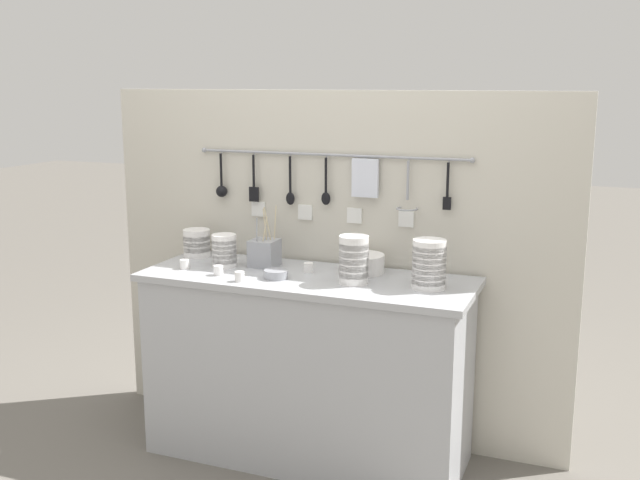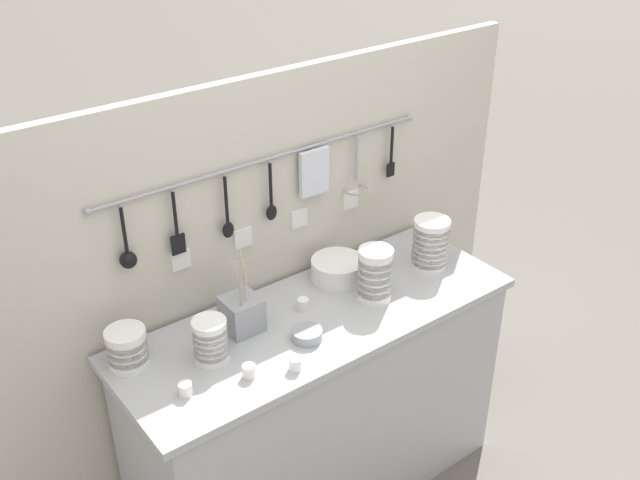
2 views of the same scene
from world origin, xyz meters
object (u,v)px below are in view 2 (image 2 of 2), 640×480
object	(u,v)px
bowl_stack_tall_left	(127,348)
bowl_stack_back_corner	(430,243)
plate_stack	(338,269)
cup_edge_near	(185,389)
bowl_stack_wide_centre	(375,274)
bowl_stack_nested_right	(210,340)
cup_front_left	(249,371)
steel_mixing_bowl	(307,334)
cup_back_right	(295,364)
cup_mid_row	(303,304)
cutlery_caddy	(242,313)

from	to	relation	value
bowl_stack_tall_left	bowl_stack_back_corner	distance (m)	1.19
plate_stack	cup_edge_near	xyz separation A→B (m)	(-0.77, -0.23, -0.02)
bowl_stack_wide_centre	bowl_stack_nested_right	xyz separation A→B (m)	(-0.65, 0.05, -0.03)
plate_stack	cup_edge_near	distance (m)	0.81
cup_front_left	bowl_stack_tall_left	bearing A→B (deg)	134.29
steel_mixing_bowl	cup_back_right	bearing A→B (deg)	-139.63
bowl_stack_wide_centre	cup_mid_row	xyz separation A→B (m)	(-0.25, 0.10, -0.08)
bowl_stack_tall_left	bowl_stack_nested_right	world-z (taller)	bowl_stack_nested_right
bowl_stack_back_corner	cutlery_caddy	xyz separation A→B (m)	(-0.79, 0.09, -0.04)
cup_mid_row	cup_front_left	xyz separation A→B (m)	(-0.35, -0.19, 0.00)
steel_mixing_bowl	cup_front_left	xyz separation A→B (m)	(-0.26, -0.05, 0.00)
bowl_stack_wide_centre	cup_edge_near	distance (m)	0.80
cup_mid_row	cup_front_left	world-z (taller)	same
bowl_stack_wide_centre	steel_mixing_bowl	world-z (taller)	bowl_stack_wide_centre
steel_mixing_bowl	cutlery_caddy	distance (m)	0.23
bowl_stack_wide_centre	bowl_stack_nested_right	world-z (taller)	bowl_stack_wide_centre
steel_mixing_bowl	cup_edge_near	xyz separation A→B (m)	(-0.46, -0.00, 0.00)
cutlery_caddy	cup_mid_row	bearing A→B (deg)	-8.02
bowl_stack_back_corner	cup_mid_row	size ratio (longest dim) A/B	4.76
steel_mixing_bowl	cutlery_caddy	bearing A→B (deg)	128.14
cup_mid_row	cup_back_right	size ratio (longest dim) A/B	1.00
bowl_stack_nested_right	bowl_stack_back_corner	size ratio (longest dim) A/B	0.74
bowl_stack_nested_right	cup_mid_row	xyz separation A→B (m)	(0.40, 0.05, -0.05)
cup_front_left	steel_mixing_bowl	bearing A→B (deg)	9.92
bowl_stack_nested_right	cup_back_right	bearing A→B (deg)	-48.04
bowl_stack_wide_centre	steel_mixing_bowl	distance (m)	0.35
bowl_stack_nested_right	steel_mixing_bowl	distance (m)	0.33
bowl_stack_tall_left	cutlery_caddy	bearing A→B (deg)	-8.15
bowl_stack_nested_right	cup_edge_near	size ratio (longest dim) A/B	3.51
bowl_stack_back_corner	cup_mid_row	world-z (taller)	bowl_stack_back_corner
bowl_stack_back_corner	steel_mixing_bowl	world-z (taller)	bowl_stack_back_corner
bowl_stack_tall_left	cup_edge_near	world-z (taller)	bowl_stack_tall_left
cutlery_caddy	bowl_stack_wide_centre	bearing A→B (deg)	-15.42
cup_mid_row	cup_edge_near	xyz separation A→B (m)	(-0.55, -0.15, 0.00)
cup_front_left	bowl_stack_back_corner	bearing A→B (deg)	8.45
bowl_stack_wide_centre	cup_back_right	xyz separation A→B (m)	(-0.46, -0.15, -0.08)
cutlery_caddy	cup_mid_row	xyz separation A→B (m)	(0.23, -0.03, -0.04)
plate_stack	cup_front_left	size ratio (longest dim) A/B	4.67
bowl_stack_wide_centre	bowl_stack_tall_left	bearing A→B (deg)	167.79
bowl_stack_back_corner	cup_front_left	distance (m)	0.92
plate_stack	steel_mixing_bowl	xyz separation A→B (m)	(-0.31, -0.23, -0.02)
cutlery_caddy	plate_stack	bearing A→B (deg)	6.44
cup_edge_near	cutlery_caddy	bearing A→B (deg)	29.79
bowl_stack_back_corner	cup_edge_near	distance (m)	1.12
bowl_stack_nested_right	bowl_stack_back_corner	bearing A→B (deg)	-0.67
bowl_stack_wide_centre	plate_stack	bearing A→B (deg)	97.61
bowl_stack_wide_centre	plate_stack	xyz separation A→B (m)	(-0.02, 0.18, -0.06)
bowl_stack_wide_centre	cup_mid_row	size ratio (longest dim) A/B	4.75
steel_mixing_bowl	cup_edge_near	size ratio (longest dim) A/B	2.44
cup_mid_row	cup_front_left	bearing A→B (deg)	-151.10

